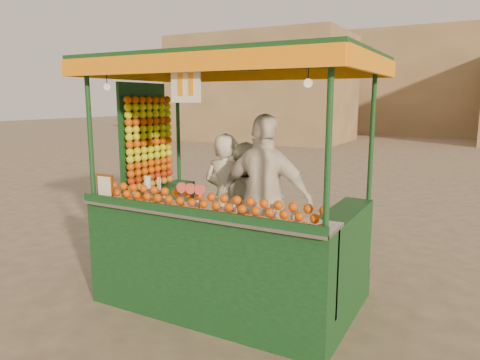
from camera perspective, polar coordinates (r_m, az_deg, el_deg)
The scene contains 7 objects.
ground at distance 5.50m, azimuth -3.58°, elevation -15.30°, with size 90.00×90.00×0.00m, color brown.
building_left at distance 26.86m, azimuth 2.85°, elevation 11.60°, with size 10.00×6.00×6.00m, color #A4845D.
building_center at distance 34.53m, azimuth 21.19°, elevation 11.47°, with size 14.00×7.00×7.00m, color #A4845D.
juice_cart at distance 5.18m, azimuth -2.44°, elevation -5.99°, with size 3.13×2.03×2.84m.
vendor_left at distance 5.56m, azimuth -1.80°, elevation -2.43°, with size 0.60×0.39×1.64m.
vendor_middle at distance 5.45m, azimuth 0.96°, elevation -3.20°, with size 0.93×0.95×1.55m.
vendor_right at distance 4.96m, azimuth 3.28°, elevation -2.49°, with size 1.11×0.47×1.90m.
Camera 1 is at (2.66, -4.19, 2.37)m, focal length 33.22 mm.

